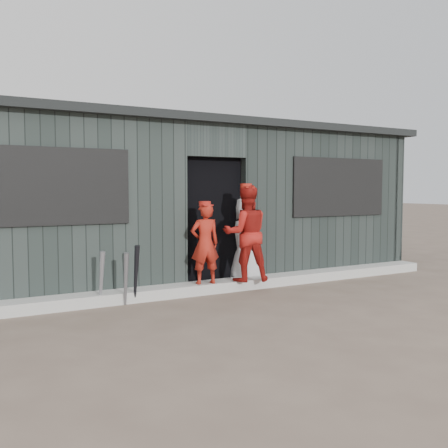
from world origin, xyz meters
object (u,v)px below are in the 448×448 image
bat_left (101,279)px  player_grey_back (245,241)px  bat_right (136,275)px  dugout (177,202)px  player_red_left (205,244)px  player_red_right (246,233)px  bat_mid (126,279)px

bat_left → player_grey_back: 2.50m
bat_right → dugout: dugout is taller
player_red_left → player_red_right: 0.65m
bat_mid → player_red_right: 1.93m
bat_left → player_red_left: bearing=2.0°
bat_left → player_red_right: 2.21m
bat_left → bat_right: bearing=-11.5°
bat_right → player_red_left: player_red_left is taller
player_red_right → player_grey_back: size_ratio=1.02×
bat_left → dugout: size_ratio=0.09×
bat_right → player_red_left: (1.09, 0.14, 0.34)m
bat_right → bat_left: bearing=168.5°
bat_mid → bat_right: (0.15, 0.02, 0.04)m
bat_left → bat_right: size_ratio=0.92×
player_grey_back → bat_right: bearing=30.6°
player_grey_back → dugout: (-0.57, 1.38, 0.59)m
bat_left → dugout: 2.76m
bat_right → player_grey_back: bearing=14.7°
bat_right → player_red_right: player_red_right is taller
player_red_right → dugout: (-0.28, 1.86, 0.43)m
bat_mid → player_red_right: size_ratio=0.49×
player_red_left → player_grey_back: 0.99m
bat_right → player_grey_back: player_grey_back is taller
bat_mid → bat_right: size_ratio=0.89×
bat_mid → player_grey_back: (2.15, 0.55, 0.35)m
bat_mid → dugout: dugout is taller
player_red_left → dugout: (0.35, 1.76, 0.55)m
player_red_left → dugout: 1.88m
bat_right → player_grey_back: 2.09m
bat_left → player_red_right: (2.15, -0.05, 0.50)m
bat_left → player_red_right: player_red_right is taller
player_red_right → dugout: bearing=-65.3°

